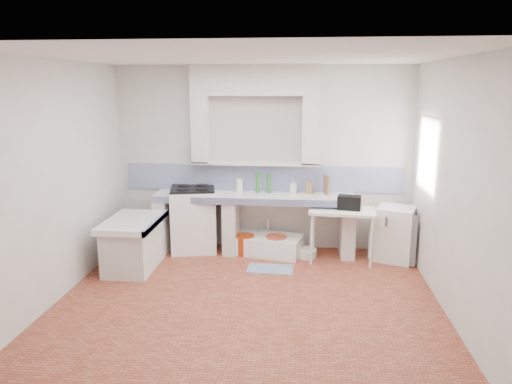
# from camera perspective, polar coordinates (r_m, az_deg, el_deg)

# --- Properties ---
(floor) EXTENTS (4.50, 4.50, 0.00)m
(floor) POSITION_cam_1_polar(r_m,az_deg,el_deg) (5.82, -0.99, -12.83)
(floor) COLOR #9D4D38
(floor) RESTS_ON ground
(ceiling) EXTENTS (4.50, 4.50, 0.00)m
(ceiling) POSITION_cam_1_polar(r_m,az_deg,el_deg) (5.26, -1.11, 15.90)
(ceiling) COLOR silver
(ceiling) RESTS_ON ground
(wall_back) EXTENTS (4.50, 0.00, 4.50)m
(wall_back) POSITION_cam_1_polar(r_m,az_deg,el_deg) (7.32, 0.77, 4.00)
(wall_back) COLOR silver
(wall_back) RESTS_ON ground
(wall_front) EXTENTS (4.50, 0.00, 4.50)m
(wall_front) POSITION_cam_1_polar(r_m,az_deg,el_deg) (3.45, -4.90, -5.99)
(wall_front) COLOR silver
(wall_front) RESTS_ON ground
(wall_left) EXTENTS (0.00, 4.50, 4.50)m
(wall_left) POSITION_cam_1_polar(r_m,az_deg,el_deg) (6.05, -22.73, 1.17)
(wall_left) COLOR silver
(wall_left) RESTS_ON ground
(wall_right) EXTENTS (0.00, 4.50, 4.50)m
(wall_right) POSITION_cam_1_polar(r_m,az_deg,el_deg) (5.58, 22.58, 0.28)
(wall_right) COLOR silver
(wall_right) RESTS_ON ground
(alcove_mass) EXTENTS (1.90, 0.25, 0.45)m
(alcove_mass) POSITION_cam_1_polar(r_m,az_deg,el_deg) (7.13, -0.12, 13.24)
(alcove_mass) COLOR silver
(alcove_mass) RESTS_ON ground
(window_frame) EXTENTS (0.35, 0.86, 1.06)m
(window_frame) POSITION_cam_1_polar(r_m,az_deg,el_deg) (6.73, 21.26, 4.09)
(window_frame) COLOR #392512
(window_frame) RESTS_ON ground
(lace_valance) EXTENTS (0.01, 0.84, 0.24)m
(lace_valance) POSITION_cam_1_polar(r_m,az_deg,el_deg) (6.65, 20.31, 7.37)
(lace_valance) COLOR white
(lace_valance) RESTS_ON ground
(counter_slab) EXTENTS (3.00, 0.60, 0.08)m
(counter_slab) POSITION_cam_1_polar(r_m,az_deg,el_deg) (7.14, -0.25, -0.64)
(counter_slab) COLOR white
(counter_slab) RESTS_ON ground
(counter_lip) EXTENTS (3.00, 0.04, 0.10)m
(counter_lip) POSITION_cam_1_polar(r_m,az_deg,el_deg) (6.87, -0.49, -1.17)
(counter_lip) COLOR navy
(counter_lip) RESTS_ON ground
(counter_pier_left) EXTENTS (0.20, 0.55, 0.82)m
(counter_pier_left) POSITION_cam_1_polar(r_m,az_deg,el_deg) (7.53, -10.93, -3.72)
(counter_pier_left) COLOR silver
(counter_pier_left) RESTS_ON ground
(counter_pier_mid) EXTENTS (0.20, 0.55, 0.82)m
(counter_pier_mid) POSITION_cam_1_polar(r_m,az_deg,el_deg) (7.30, -2.99, -4.02)
(counter_pier_mid) COLOR silver
(counter_pier_mid) RESTS_ON ground
(counter_pier_right) EXTENTS (0.20, 0.55, 0.82)m
(counter_pier_right) POSITION_cam_1_polar(r_m,az_deg,el_deg) (7.26, 10.85, -4.34)
(counter_pier_right) COLOR silver
(counter_pier_right) RESTS_ON ground
(peninsula_top) EXTENTS (0.70, 1.10, 0.08)m
(peninsula_top) POSITION_cam_1_polar(r_m,az_deg,el_deg) (6.79, -14.54, -3.50)
(peninsula_top) COLOR white
(peninsula_top) RESTS_ON ground
(peninsula_base) EXTENTS (0.60, 1.00, 0.62)m
(peninsula_base) POSITION_cam_1_polar(r_m,az_deg,el_deg) (6.89, -14.38, -6.30)
(peninsula_base) COLOR silver
(peninsula_base) RESTS_ON ground
(peninsula_lip) EXTENTS (0.04, 1.10, 0.10)m
(peninsula_lip) POSITION_cam_1_polar(r_m,az_deg,el_deg) (6.69, -11.88, -3.62)
(peninsula_lip) COLOR navy
(peninsula_lip) RESTS_ON ground
(backsplash) EXTENTS (4.27, 0.03, 0.40)m
(backsplash) POSITION_cam_1_polar(r_m,az_deg,el_deg) (7.36, 0.75, 1.67)
(backsplash) COLOR navy
(backsplash) RESTS_ON ground
(stove) EXTENTS (0.79, 0.78, 0.95)m
(stove) POSITION_cam_1_polar(r_m,az_deg,el_deg) (7.41, -7.47, -3.31)
(stove) COLOR white
(stove) RESTS_ON ground
(sink) EXTENTS (1.14, 0.78, 0.25)m
(sink) POSITION_cam_1_polar(r_m,az_deg,el_deg) (7.29, 1.30, -6.40)
(sink) COLOR white
(sink) RESTS_ON ground
(side_table) EXTENTS (0.97, 0.59, 0.04)m
(side_table) POSITION_cam_1_polar(r_m,az_deg,el_deg) (7.00, 10.16, -5.15)
(side_table) COLOR white
(side_table) RESTS_ON ground
(fridge) EXTENTS (0.66, 0.66, 0.79)m
(fridge) POSITION_cam_1_polar(r_m,az_deg,el_deg) (7.24, 16.29, -4.78)
(fridge) COLOR white
(fridge) RESTS_ON ground
(bucket_red) EXTENTS (0.38, 0.38, 0.29)m
(bucket_red) POSITION_cam_1_polar(r_m,az_deg,el_deg) (7.26, -1.42, -6.30)
(bucket_red) COLOR #AC340C
(bucket_red) RESTS_ON ground
(bucket_orange) EXTENTS (0.34, 0.34, 0.30)m
(bucket_orange) POSITION_cam_1_polar(r_m,az_deg,el_deg) (7.20, 2.42, -6.43)
(bucket_orange) COLOR #C24529
(bucket_orange) RESTS_ON ground
(bucket_blue) EXTENTS (0.31, 0.31, 0.27)m
(bucket_blue) POSITION_cam_1_polar(r_m,az_deg,el_deg) (7.32, 4.05, -6.24)
(bucket_blue) COLOR #1C43B7
(bucket_blue) RESTS_ON ground
(basin_white) EXTENTS (0.37, 0.37, 0.12)m
(basin_white) POSITION_cam_1_polar(r_m,az_deg,el_deg) (7.19, 5.99, -7.27)
(basin_white) COLOR white
(basin_white) RESTS_ON ground
(water_bottle_a) EXTENTS (0.10, 0.10, 0.29)m
(water_bottle_a) POSITION_cam_1_polar(r_m,az_deg,el_deg) (7.47, 0.49, -5.73)
(water_bottle_a) COLOR silver
(water_bottle_a) RESTS_ON ground
(water_bottle_b) EXTENTS (0.08, 0.08, 0.27)m
(water_bottle_b) POSITION_cam_1_polar(r_m,az_deg,el_deg) (7.46, 2.24, -5.86)
(water_bottle_b) COLOR silver
(water_bottle_b) RESTS_ON ground
(black_bag) EXTENTS (0.35, 0.24, 0.20)m
(black_bag) POSITION_cam_1_polar(r_m,az_deg,el_deg) (6.90, 11.08, -1.25)
(black_bag) COLOR black
(black_bag) RESTS_ON side_table
(green_bottle_a) EXTENTS (0.08, 0.08, 0.32)m
(green_bottle_a) POSITION_cam_1_polar(r_m,az_deg,el_deg) (7.24, 0.22, 1.16)
(green_bottle_a) COLOR #2C6B30
(green_bottle_a) RESTS_ON counter_slab
(green_bottle_b) EXTENTS (0.08, 0.08, 0.29)m
(green_bottle_b) POSITION_cam_1_polar(r_m,az_deg,el_deg) (7.23, 1.57, 1.02)
(green_bottle_b) COLOR #2C6B30
(green_bottle_b) RESTS_ON counter_slab
(knife_block) EXTENTS (0.10, 0.08, 0.18)m
(knife_block) POSITION_cam_1_polar(r_m,az_deg,el_deg) (7.23, 6.33, 0.49)
(knife_block) COLOR #96643C
(knife_block) RESTS_ON counter_slab
(cutting_board) EXTENTS (0.08, 0.21, 0.29)m
(cutting_board) POSITION_cam_1_polar(r_m,az_deg,el_deg) (7.22, 8.40, 0.86)
(cutting_board) COLOR #96643C
(cutting_board) RESTS_ON counter_slab
(paper_towel) EXTENTS (0.14, 0.14, 0.21)m
(paper_towel) POSITION_cam_1_polar(r_m,az_deg,el_deg) (7.28, -2.03, 0.79)
(paper_towel) COLOR white
(paper_towel) RESTS_ON counter_slab
(soap_bottle) EXTENTS (0.11, 0.11, 0.21)m
(soap_bottle) POSITION_cam_1_polar(r_m,az_deg,el_deg) (7.22, 4.49, 0.67)
(soap_bottle) COLOR white
(soap_bottle) RESTS_ON counter_slab
(rug) EXTENTS (0.65, 0.39, 0.01)m
(rug) POSITION_cam_1_polar(r_m,az_deg,el_deg) (6.72, 1.72, -9.17)
(rug) COLOR #30598F
(rug) RESTS_ON ground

